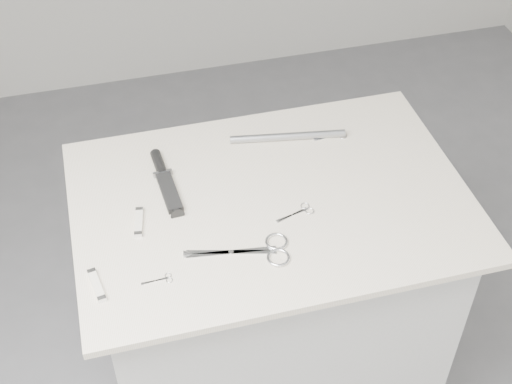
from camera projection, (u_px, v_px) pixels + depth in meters
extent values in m
cube|color=beige|center=(269.00, 312.00, 2.12)|extent=(0.90, 0.60, 0.90)
cube|color=beige|center=(271.00, 201.00, 1.81)|extent=(1.00, 0.70, 0.02)
cube|color=silver|center=(231.00, 252.00, 1.66)|extent=(0.22, 0.07, 0.00)
cylinder|color=silver|center=(231.00, 252.00, 1.66)|extent=(0.01, 0.01, 0.01)
torus|color=silver|center=(276.00, 242.00, 1.69)|extent=(0.06, 0.06, 0.01)
torus|color=silver|center=(278.00, 258.00, 1.65)|extent=(0.06, 0.06, 0.01)
cube|color=silver|center=(292.00, 215.00, 1.75)|extent=(0.09, 0.04, 0.00)
cylinder|color=silver|center=(292.00, 215.00, 1.75)|extent=(0.01, 0.01, 0.00)
torus|color=silver|center=(305.00, 206.00, 1.78)|extent=(0.02, 0.02, 0.00)
torus|color=silver|center=(310.00, 211.00, 1.76)|extent=(0.02, 0.02, 0.00)
cube|color=silver|center=(328.00, 137.00, 1.98)|extent=(0.08, 0.02, 0.00)
cylinder|color=silver|center=(328.00, 137.00, 1.98)|extent=(0.00, 0.00, 0.00)
torus|color=silver|center=(340.00, 132.00, 1.99)|extent=(0.02, 0.02, 0.00)
torus|color=silver|center=(343.00, 137.00, 1.98)|extent=(0.02, 0.02, 0.00)
cube|color=silver|center=(155.00, 281.00, 1.60)|extent=(0.06, 0.01, 0.00)
cylinder|color=silver|center=(155.00, 281.00, 1.60)|extent=(0.00, 0.00, 0.00)
torus|color=silver|center=(168.00, 276.00, 1.61)|extent=(0.02, 0.02, 0.00)
torus|color=silver|center=(169.00, 280.00, 1.60)|extent=(0.02, 0.02, 0.00)
cube|color=black|center=(169.00, 192.00, 1.80)|extent=(0.05, 0.15, 0.02)
cube|color=#97999F|center=(163.00, 173.00, 1.85)|extent=(0.05, 0.01, 0.02)
cylinder|color=black|center=(159.00, 163.00, 1.89)|extent=(0.04, 0.09, 0.03)
cube|color=silver|center=(97.00, 285.00, 1.59)|extent=(0.04, 0.10, 0.01)
cube|color=silver|center=(92.00, 272.00, 1.62)|extent=(0.02, 0.01, 0.01)
cube|color=silver|center=(102.00, 299.00, 1.56)|extent=(0.02, 0.01, 0.01)
cube|color=silver|center=(139.00, 222.00, 1.73)|extent=(0.04, 0.09, 0.01)
cube|color=silver|center=(140.00, 210.00, 1.76)|extent=(0.02, 0.01, 0.01)
cube|color=silver|center=(138.00, 234.00, 1.70)|extent=(0.02, 0.01, 0.01)
cylinder|color=#97999F|center=(288.00, 136.00, 1.96)|extent=(0.32, 0.07, 0.02)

